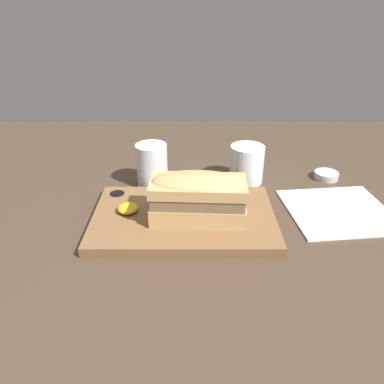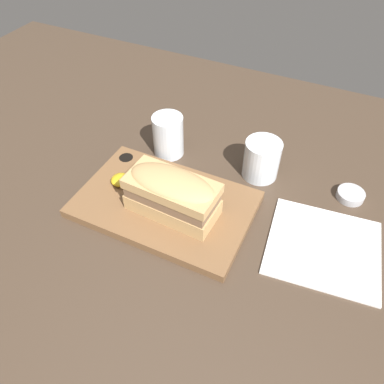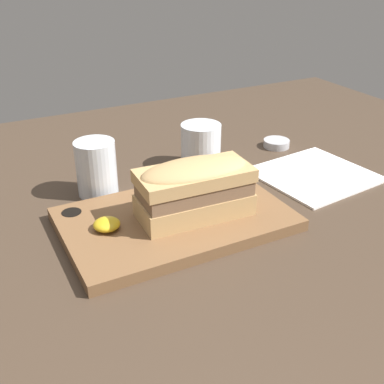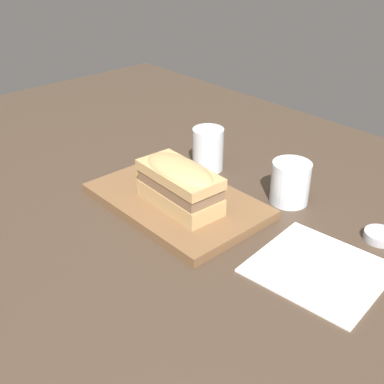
{
  "view_description": "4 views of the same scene",
  "coord_description": "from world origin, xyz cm",
  "px_view_note": "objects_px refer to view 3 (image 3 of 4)",
  "views": [
    {
      "loc": [
        6.49,
        -61.21,
        40.93
      ],
      "look_at": [
        6.65,
        -2.9,
        9.25
      ],
      "focal_mm": 35.0,
      "sensor_mm": 36.0,
      "label": 1
    },
    {
      "loc": [
        31.38,
        -44.22,
        57.63
      ],
      "look_at": [
        10.23,
        0.04,
        7.31
      ],
      "focal_mm": 35.0,
      "sensor_mm": 36.0,
      "label": 2
    },
    {
      "loc": [
        -22.1,
        -59.11,
        40.84
      ],
      "look_at": [
        7.16,
        -2.81,
        7.74
      ],
      "focal_mm": 45.0,
      "sensor_mm": 36.0,
      "label": 3
    },
    {
      "loc": [
        66.95,
        -53.66,
        50.94
      ],
      "look_at": [
        10.5,
        -2.39,
        7.61
      ],
      "focal_mm": 45.0,
      "sensor_mm": 36.0,
      "label": 4
    }
  ],
  "objects_px": {
    "sandwich": "(195,187)",
    "wine_glass": "(201,148)",
    "serving_board": "(175,219)",
    "napkin": "(314,175)",
    "water_glass": "(97,172)",
    "condiment_dish": "(276,143)"
  },
  "relations": [
    {
      "from": "serving_board",
      "to": "condiment_dish",
      "type": "relative_size",
      "value": 6.2
    },
    {
      "from": "water_glass",
      "to": "condiment_dish",
      "type": "relative_size",
      "value": 1.74
    },
    {
      "from": "napkin",
      "to": "condiment_dish",
      "type": "height_order",
      "value": "condiment_dish"
    },
    {
      "from": "sandwich",
      "to": "serving_board",
      "type": "bearing_deg",
      "value": 151.84
    },
    {
      "from": "serving_board",
      "to": "sandwich",
      "type": "xyz_separation_m",
      "value": [
        0.03,
        -0.01,
        0.06
      ]
    },
    {
      "from": "wine_glass",
      "to": "napkin",
      "type": "relative_size",
      "value": 0.39
    },
    {
      "from": "sandwich",
      "to": "napkin",
      "type": "relative_size",
      "value": 0.81
    },
    {
      "from": "water_glass",
      "to": "wine_glass",
      "type": "relative_size",
      "value": 1.13
    },
    {
      "from": "serving_board",
      "to": "napkin",
      "type": "relative_size",
      "value": 1.58
    },
    {
      "from": "wine_glass",
      "to": "condiment_dish",
      "type": "distance_m",
      "value": 0.19
    },
    {
      "from": "sandwich",
      "to": "wine_glass",
      "type": "xyz_separation_m",
      "value": [
        0.11,
        0.19,
        -0.03
      ]
    },
    {
      "from": "serving_board",
      "to": "napkin",
      "type": "distance_m",
      "value": 0.31
    },
    {
      "from": "napkin",
      "to": "serving_board",
      "type": "bearing_deg",
      "value": -173.28
    },
    {
      "from": "condiment_dish",
      "to": "napkin",
      "type": "bearing_deg",
      "value": -98.44
    },
    {
      "from": "wine_glass",
      "to": "condiment_dish",
      "type": "bearing_deg",
      "value": 3.64
    },
    {
      "from": "wine_glass",
      "to": "condiment_dish",
      "type": "relative_size",
      "value": 1.54
    },
    {
      "from": "sandwich",
      "to": "napkin",
      "type": "height_order",
      "value": "sandwich"
    },
    {
      "from": "serving_board",
      "to": "condiment_dish",
      "type": "height_order",
      "value": "serving_board"
    },
    {
      "from": "water_glass",
      "to": "napkin",
      "type": "bearing_deg",
      "value": -17.31
    },
    {
      "from": "water_glass",
      "to": "wine_glass",
      "type": "height_order",
      "value": "water_glass"
    },
    {
      "from": "serving_board",
      "to": "sandwich",
      "type": "distance_m",
      "value": 0.06
    },
    {
      "from": "sandwich",
      "to": "condiment_dish",
      "type": "relative_size",
      "value": 3.17
    }
  ]
}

